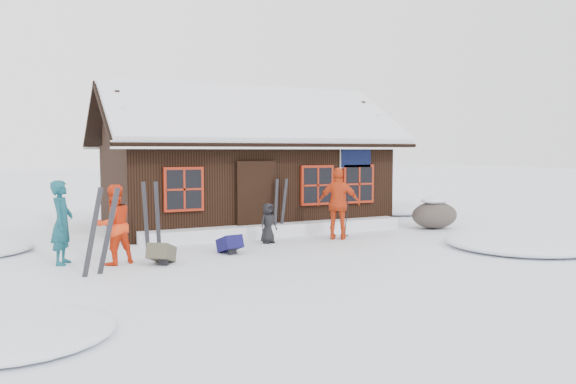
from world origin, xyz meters
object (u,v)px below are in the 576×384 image
at_px(skier_teal, 62,222).
at_px(boulder, 435,214).
at_px(skier_crouched, 268,223).
at_px(skier_orange_right, 339,204).
at_px(ski_poles, 344,214).
at_px(backpack_blue, 230,247).
at_px(ski_pair_left, 101,232).
at_px(skier_orange_left, 114,225).
at_px(backpack_olive, 162,256).

bearing_deg(skier_teal, boulder, -65.11).
bearing_deg(skier_crouched, skier_orange_right, -24.64).
xyz_separation_m(ski_poles, backpack_blue, (-3.46, -0.67, -0.52)).
xyz_separation_m(skier_orange_right, ski_pair_left, (-6.22, -1.69, -0.13)).
relative_size(skier_orange_right, boulder, 1.30).
relative_size(skier_orange_right, ski_pair_left, 1.11).
bearing_deg(skier_crouched, backpack_blue, -163.96).
relative_size(skier_teal, skier_crouched, 1.70).
bearing_deg(skier_orange_left, boulder, 168.85).
distance_m(skier_crouched, boulder, 5.61).
relative_size(boulder, backpack_blue, 2.63).
xyz_separation_m(skier_teal, skier_orange_right, (6.80, 0.33, 0.08)).
distance_m(ski_poles, backpack_olive, 5.30).
bearing_deg(ski_pair_left, boulder, 14.62).
relative_size(skier_teal, ski_poles, 1.22).
distance_m(skier_orange_right, boulder, 3.74).
relative_size(skier_orange_right, ski_poles, 1.33).
xyz_separation_m(skier_crouched, backpack_blue, (-1.36, -0.91, -0.36)).
xyz_separation_m(boulder, backpack_olive, (-8.64, -1.71, -0.27)).
relative_size(skier_crouched, backpack_blue, 1.84).
xyz_separation_m(skier_orange_left, skier_orange_right, (5.85, 0.81, 0.12)).
bearing_deg(backpack_olive, ski_pair_left, -124.42).
bearing_deg(backpack_blue, skier_orange_left, 174.43).
relative_size(skier_orange_right, skier_crouched, 1.86).
bearing_deg(skier_orange_left, skier_teal, -45.78).
xyz_separation_m(skier_crouched, ski_pair_left, (-4.29, -1.92, 0.31)).
bearing_deg(backpack_blue, ski_pair_left, -169.43).
relative_size(boulder, backpack_olive, 2.49).
bearing_deg(backpack_blue, skier_teal, 165.87).
relative_size(skier_crouched, backpack_olive, 1.74).
height_order(skier_crouched, boulder, skier_crouched).
bearing_deg(skier_teal, skier_crouched, -63.20).
relative_size(skier_orange_left, boulder, 1.13).
height_order(skier_teal, boulder, skier_teal).
distance_m(skier_orange_right, ski_pair_left, 6.45).
bearing_deg(boulder, ski_pair_left, -167.39).
distance_m(boulder, backpack_olive, 8.81).
distance_m(skier_crouched, backpack_olive, 3.37).
bearing_deg(skier_teal, backpack_blue, -75.42).
distance_m(skier_orange_left, boulder, 9.62).
xyz_separation_m(skier_teal, boulder, (10.47, 0.85, -0.44)).
bearing_deg(skier_crouched, skier_teal, 168.80).
bearing_deg(skier_teal, ski_pair_left, -136.60).
height_order(skier_orange_right, ski_pair_left, skier_orange_right).
bearing_deg(backpack_blue, boulder, 1.32).
bearing_deg(ski_pair_left, backpack_olive, 23.67).
xyz_separation_m(skier_orange_right, backpack_blue, (-3.28, -0.68, -0.80)).
bearing_deg(skier_teal, skier_orange_left, -96.42).
relative_size(skier_orange_left, ski_pair_left, 0.97).
bearing_deg(skier_orange_right, ski_pair_left, 50.63).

